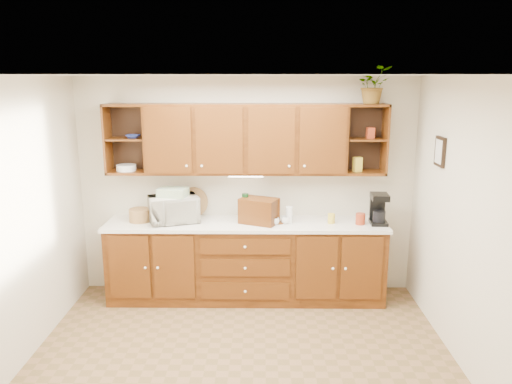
{
  "coord_description": "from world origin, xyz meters",
  "views": [
    {
      "loc": [
        0.18,
        -4.1,
        2.59
      ],
      "look_at": [
        0.12,
        1.15,
        1.37
      ],
      "focal_mm": 35.0,
      "sensor_mm": 36.0,
      "label": 1
    }
  ],
  "objects_px": {
    "bread_box": "(259,211)",
    "potted_plant": "(373,85)",
    "microwave": "(174,209)",
    "coffee_maker": "(379,209)"
  },
  "relations": [
    {
      "from": "bread_box",
      "to": "potted_plant",
      "type": "distance_m",
      "value": 1.89
    },
    {
      "from": "microwave",
      "to": "bread_box",
      "type": "relative_size",
      "value": 1.32
    },
    {
      "from": "bread_box",
      "to": "potted_plant",
      "type": "relative_size",
      "value": 1.01
    },
    {
      "from": "bread_box",
      "to": "potted_plant",
      "type": "height_order",
      "value": "potted_plant"
    },
    {
      "from": "coffee_maker",
      "to": "potted_plant",
      "type": "xyz_separation_m",
      "value": [
        -0.11,
        0.12,
        1.39
      ]
    },
    {
      "from": "microwave",
      "to": "bread_box",
      "type": "distance_m",
      "value": 0.99
    },
    {
      "from": "microwave",
      "to": "bread_box",
      "type": "height_order",
      "value": "microwave"
    },
    {
      "from": "potted_plant",
      "to": "microwave",
      "type": "bearing_deg",
      "value": -178.01
    },
    {
      "from": "coffee_maker",
      "to": "potted_plant",
      "type": "bearing_deg",
      "value": 135.63
    },
    {
      "from": "potted_plant",
      "to": "bread_box",
      "type": "bearing_deg",
      "value": -174.55
    }
  ]
}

